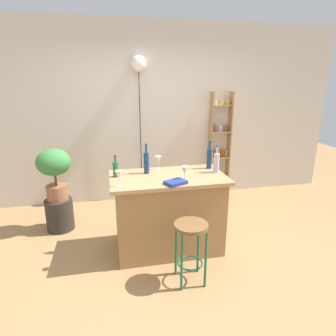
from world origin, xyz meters
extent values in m
plane|color=#A37A4C|center=(0.00, 0.00, 0.00)|extent=(12.00, 12.00, 0.00)
cube|color=beige|center=(0.00, 1.95, 1.40)|extent=(6.40, 0.10, 2.80)
cube|color=#9E7042|center=(0.00, 0.30, 0.43)|extent=(1.18, 0.66, 0.86)
cube|color=tan|center=(0.00, 0.30, 0.88)|extent=(1.29, 0.71, 0.04)
cylinder|color=#196642|center=(-0.03, -0.45, 0.30)|extent=(0.02, 0.02, 0.59)
cylinder|color=#196642|center=(0.20, -0.45, 0.30)|extent=(0.02, 0.02, 0.59)
cylinder|color=#196642|center=(-0.03, -0.22, 0.30)|extent=(0.02, 0.02, 0.59)
cylinder|color=#196642|center=(0.20, -0.22, 0.30)|extent=(0.02, 0.02, 0.59)
torus|color=#196642|center=(0.09, -0.33, 0.20)|extent=(0.25, 0.25, 0.02)
cylinder|color=brown|center=(0.09, -0.33, 0.61)|extent=(0.33, 0.33, 0.03)
cube|color=#A87F51|center=(1.04, 1.80, 0.88)|extent=(0.02, 0.16, 1.76)
cube|color=#A87F51|center=(1.37, 1.80, 0.88)|extent=(0.02, 0.16, 1.76)
cube|color=#A87F51|center=(1.20, 1.80, 0.22)|extent=(0.32, 0.16, 0.02)
cylinder|color=brown|center=(1.11, 1.81, 0.28)|extent=(0.07, 0.07, 0.10)
cylinder|color=silver|center=(1.21, 1.79, 0.28)|extent=(0.07, 0.07, 0.10)
cylinder|color=brown|center=(1.31, 1.79, 0.28)|extent=(0.07, 0.07, 0.10)
cube|color=#A87F51|center=(1.20, 1.80, 0.66)|extent=(0.32, 0.16, 0.02)
cylinder|color=beige|center=(1.07, 1.80, 0.72)|extent=(0.06, 0.06, 0.11)
cylinder|color=brown|center=(1.14, 1.81, 0.72)|extent=(0.06, 0.06, 0.11)
cylinder|color=#AD7A38|center=(1.20, 1.81, 0.72)|extent=(0.06, 0.06, 0.11)
cylinder|color=#994C23|center=(1.26, 1.80, 0.72)|extent=(0.06, 0.06, 0.11)
cylinder|color=#AD7A38|center=(1.33, 1.80, 0.72)|extent=(0.06, 0.06, 0.11)
cube|color=#A87F51|center=(1.20, 1.80, 1.10)|extent=(0.32, 0.16, 0.02)
cylinder|color=#994C23|center=(1.10, 1.80, 1.16)|extent=(0.05, 0.05, 0.12)
cylinder|color=silver|center=(1.20, 1.79, 1.16)|extent=(0.05, 0.05, 0.12)
cylinder|color=#994C23|center=(1.30, 1.79, 1.16)|extent=(0.05, 0.05, 0.12)
cube|color=#A87F51|center=(1.20, 1.80, 1.54)|extent=(0.32, 0.16, 0.02)
cylinder|color=silver|center=(1.09, 1.81, 1.58)|extent=(0.06, 0.06, 0.08)
cylinder|color=gold|center=(1.20, 1.80, 1.58)|extent=(0.06, 0.06, 0.08)
cylinder|color=gold|center=(1.31, 1.80, 1.58)|extent=(0.06, 0.06, 0.08)
cylinder|color=#2D2823|center=(-1.33, 1.03, 0.21)|extent=(0.35, 0.35, 0.42)
cylinder|color=#935B3D|center=(-1.33, 1.03, 0.52)|extent=(0.26, 0.26, 0.20)
cylinder|color=brown|center=(-1.33, 1.03, 0.70)|extent=(0.03, 0.03, 0.16)
ellipsoid|color=#387F3D|center=(-1.33, 1.03, 0.93)|extent=(0.43, 0.38, 0.34)
cylinder|color=navy|center=(0.54, 0.49, 1.02)|extent=(0.06, 0.06, 0.24)
cylinder|color=navy|center=(0.54, 0.49, 1.18)|extent=(0.02, 0.02, 0.09)
cylinder|color=black|center=(0.54, 0.49, 1.23)|extent=(0.03, 0.03, 0.01)
cylinder|color=navy|center=(-0.22, 0.45, 1.02)|extent=(0.06, 0.06, 0.24)
cylinder|color=navy|center=(-0.22, 0.45, 1.19)|extent=(0.02, 0.02, 0.09)
cylinder|color=black|center=(-0.22, 0.45, 1.24)|extent=(0.03, 0.03, 0.01)
cylinder|color=#236638|center=(-0.57, 0.40, 0.98)|extent=(0.06, 0.06, 0.17)
cylinder|color=#236638|center=(-0.57, 0.40, 1.10)|extent=(0.02, 0.02, 0.06)
cylinder|color=black|center=(-0.57, 0.40, 1.14)|extent=(0.03, 0.03, 0.01)
cylinder|color=#B2B2B7|center=(0.57, 0.32, 1.01)|extent=(0.07, 0.07, 0.22)
cylinder|color=#B2B2B7|center=(0.57, 0.32, 1.16)|extent=(0.03, 0.03, 0.09)
cylinder|color=black|center=(0.57, 0.32, 1.21)|extent=(0.03, 0.03, 0.01)
cylinder|color=silver|center=(-0.06, 0.56, 0.90)|extent=(0.06, 0.06, 0.00)
cylinder|color=silver|center=(-0.06, 0.56, 0.94)|extent=(0.01, 0.01, 0.07)
cone|color=silver|center=(-0.06, 0.56, 1.02)|extent=(0.07, 0.07, 0.08)
cylinder|color=silver|center=(-0.55, 0.09, 0.90)|extent=(0.06, 0.06, 0.00)
cylinder|color=silver|center=(-0.55, 0.09, 0.94)|extent=(0.01, 0.01, 0.07)
cone|color=silver|center=(-0.55, 0.09, 1.02)|extent=(0.07, 0.07, 0.08)
cylinder|color=silver|center=(0.13, 0.10, 0.90)|extent=(0.06, 0.06, 0.00)
cylinder|color=silver|center=(0.13, 0.10, 0.94)|extent=(0.01, 0.01, 0.07)
cone|color=silver|center=(0.13, 0.10, 1.02)|extent=(0.07, 0.07, 0.08)
cube|color=navy|center=(0.02, 0.04, 0.92)|extent=(0.25, 0.22, 0.03)
cylinder|color=black|center=(-0.13, 1.84, 1.08)|extent=(0.01, 0.01, 2.16)
sphere|color=white|center=(-0.13, 1.84, 2.16)|extent=(0.24, 0.24, 0.24)
camera|label=1|loc=(-0.62, -2.64, 1.92)|focal=30.49mm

